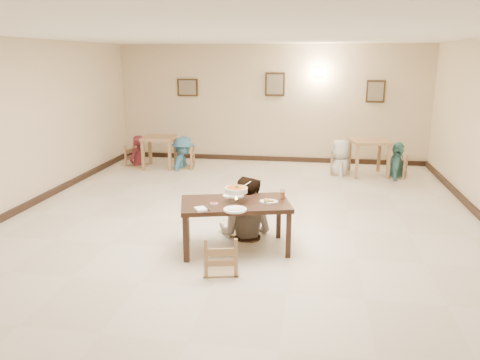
% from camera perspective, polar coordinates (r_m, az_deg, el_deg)
% --- Properties ---
extents(floor, '(10.00, 10.00, 0.00)m').
position_cam_1_polar(floor, '(7.72, 0.08, -5.43)').
color(floor, beige).
rests_on(floor, ground).
extents(ceiling, '(10.00, 10.00, 0.00)m').
position_cam_1_polar(ceiling, '(7.26, 0.09, 17.40)').
color(ceiling, white).
rests_on(ceiling, wall_back).
extents(wall_back, '(10.00, 0.00, 10.00)m').
position_cam_1_polar(wall_back, '(12.27, 3.78, 9.24)').
color(wall_back, beige).
rests_on(wall_back, floor).
extents(wall_front, '(10.00, 0.00, 10.00)m').
position_cam_1_polar(wall_front, '(2.70, -17.04, -11.32)').
color(wall_front, beige).
rests_on(wall_front, floor).
extents(wall_left, '(0.00, 10.00, 10.00)m').
position_cam_1_polar(wall_left, '(8.89, -26.45, 5.68)').
color(wall_left, beige).
rests_on(wall_left, floor).
extents(baseboard_back, '(8.00, 0.06, 0.12)m').
position_cam_1_polar(baseboard_back, '(12.46, 3.66, 2.62)').
color(baseboard_back, black).
rests_on(baseboard_back, floor).
extents(baseboard_left, '(0.06, 10.00, 0.12)m').
position_cam_1_polar(baseboard_left, '(9.17, -25.28, -3.22)').
color(baseboard_left, black).
rests_on(baseboard_left, floor).
extents(picture_a, '(0.55, 0.04, 0.45)m').
position_cam_1_polar(picture_a, '(12.59, -6.42, 11.14)').
color(picture_a, '#312112').
rests_on(picture_a, wall_back).
extents(picture_b, '(0.50, 0.04, 0.60)m').
position_cam_1_polar(picture_b, '(12.18, 4.28, 11.55)').
color(picture_b, '#312112').
rests_on(picture_b, wall_back).
extents(picture_c, '(0.45, 0.04, 0.55)m').
position_cam_1_polar(picture_c, '(12.24, 16.21, 10.33)').
color(picture_c, '#312112').
rests_on(picture_c, wall_back).
extents(wall_sconce, '(0.16, 0.05, 0.22)m').
position_cam_1_polar(wall_sconce, '(12.13, 9.62, 12.79)').
color(wall_sconce, '#FFD88C').
rests_on(wall_sconce, wall_back).
extents(main_table, '(1.67, 1.21, 0.70)m').
position_cam_1_polar(main_table, '(6.56, -0.57, -3.36)').
color(main_table, '#311C13').
rests_on(main_table, floor).
extents(chair_far, '(0.43, 0.43, 0.93)m').
position_cam_1_polar(chair_far, '(7.22, 0.64, -3.02)').
color(chair_far, '#A3855C').
rests_on(chair_far, floor).
extents(chair_near, '(0.45, 0.45, 0.95)m').
position_cam_1_polar(chair_near, '(5.96, -2.40, -6.82)').
color(chair_near, '#A3855C').
rests_on(chair_near, floor).
extents(main_diner, '(1.01, 0.85, 1.86)m').
position_cam_1_polar(main_diner, '(7.01, 0.71, 0.43)').
color(main_diner, gray).
rests_on(main_diner, floor).
extents(curry_warmer, '(0.35, 0.32, 0.28)m').
position_cam_1_polar(curry_warmer, '(6.50, -0.47, -1.25)').
color(curry_warmer, silver).
rests_on(curry_warmer, main_table).
extents(rice_plate_far, '(0.29, 0.29, 0.07)m').
position_cam_1_polar(rice_plate_far, '(6.77, -0.89, -1.94)').
color(rice_plate_far, white).
rests_on(rice_plate_far, main_table).
extents(rice_plate_near, '(0.31, 0.31, 0.07)m').
position_cam_1_polar(rice_plate_near, '(6.17, -0.60, -3.59)').
color(rice_plate_near, white).
rests_on(rice_plate_near, main_table).
extents(fried_plate, '(0.25, 0.25, 0.06)m').
position_cam_1_polar(fried_plate, '(6.52, 3.51, -2.59)').
color(fried_plate, white).
rests_on(fried_plate, main_table).
extents(chili_dish, '(0.10, 0.10, 0.02)m').
position_cam_1_polar(chili_dish, '(6.44, -3.18, -2.88)').
color(chili_dish, white).
rests_on(chili_dish, main_table).
extents(napkin_cutlery, '(0.24, 0.28, 0.03)m').
position_cam_1_polar(napkin_cutlery, '(6.20, -4.79, -3.57)').
color(napkin_cutlery, white).
rests_on(napkin_cutlery, main_table).
extents(drink_glass, '(0.07, 0.07, 0.13)m').
position_cam_1_polar(drink_glass, '(6.69, 5.22, -1.77)').
color(drink_glass, white).
rests_on(drink_glass, main_table).
extents(bg_table_left, '(0.84, 0.84, 0.78)m').
position_cam_1_polar(bg_table_left, '(11.74, -9.83, 4.56)').
color(bg_table_left, '#9E754E').
rests_on(bg_table_left, floor).
extents(bg_table_right, '(0.96, 0.96, 0.83)m').
position_cam_1_polar(bg_table_right, '(11.18, 15.48, 4.01)').
color(bg_table_right, '#9E754E').
rests_on(bg_table_right, floor).
extents(bg_chair_ll, '(0.48, 0.48, 1.03)m').
position_cam_1_polar(bg_chair_ll, '(12.04, -12.44, 4.07)').
color(bg_chair_ll, '#A3855C').
rests_on(bg_chair_ll, floor).
extents(bg_chair_lr, '(0.49, 0.49, 1.05)m').
position_cam_1_polar(bg_chair_lr, '(11.59, -6.94, 3.97)').
color(bg_chair_lr, '#A3855C').
rests_on(bg_chair_lr, floor).
extents(bg_chair_rl, '(0.44, 0.44, 0.94)m').
position_cam_1_polar(bg_chair_rl, '(11.19, 12.18, 3.06)').
color(bg_chair_rl, '#A3855C').
rests_on(bg_chair_rl, floor).
extents(bg_chair_rr, '(0.42, 0.42, 0.90)m').
position_cam_1_polar(bg_chair_rr, '(11.25, 18.63, 2.58)').
color(bg_chair_rr, '#A3855C').
rests_on(bg_chair_rr, floor).
extents(bg_diner_a, '(0.50, 0.64, 1.56)m').
position_cam_1_polar(bg_diner_a, '(11.99, -12.51, 5.32)').
color(bg_diner_a, maroon).
rests_on(bg_diner_a, floor).
extents(bg_diner_b, '(0.62, 1.04, 1.58)m').
position_cam_1_polar(bg_diner_b, '(11.55, -6.98, 5.27)').
color(bg_diner_b, teal).
rests_on(bg_diner_b, floor).
extents(bg_diner_c, '(0.55, 0.81, 1.63)m').
position_cam_1_polar(bg_diner_c, '(11.12, 12.28, 4.82)').
color(bg_diner_c, silver).
rests_on(bg_diner_c, floor).
extents(bg_diner_d, '(0.56, 1.00, 1.61)m').
position_cam_1_polar(bg_diner_d, '(11.19, 18.78, 4.38)').
color(bg_diner_d, teal).
rests_on(bg_diner_d, floor).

